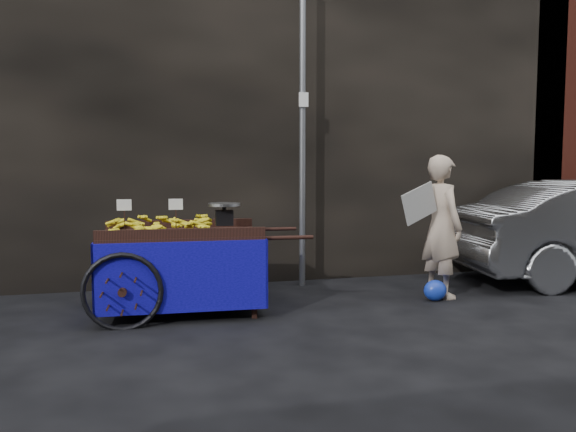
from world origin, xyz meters
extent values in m
plane|color=black|center=(0.00, 0.00, 0.00)|extent=(80.00, 80.00, 0.00)
cube|color=black|center=(-1.00, 2.60, 2.50)|extent=(11.00, 2.00, 5.00)
cube|color=#591E14|center=(5.50, 2.60, 2.50)|extent=(3.00, 2.00, 5.00)
cylinder|color=slate|center=(0.30, 1.30, 2.00)|extent=(0.08, 0.08, 4.00)
cube|color=white|center=(0.30, 1.25, 2.40)|extent=(0.12, 0.02, 0.18)
cube|color=black|center=(-1.31, 0.31, 0.82)|extent=(1.69, 1.11, 0.06)
cube|color=black|center=(-1.29, 0.79, 0.90)|extent=(1.65, 0.12, 0.10)
cube|color=black|center=(-1.34, -0.17, 0.90)|extent=(1.65, 0.12, 0.10)
cube|color=black|center=(-0.61, -0.13, 0.41)|extent=(0.05, 0.05, 0.82)
cube|color=black|center=(-0.57, 0.69, 0.41)|extent=(0.05, 0.05, 0.82)
cylinder|color=black|center=(-0.25, -0.15, 0.82)|extent=(0.52, 0.07, 0.04)
cylinder|color=black|center=(-0.21, 0.67, 0.82)|extent=(0.52, 0.07, 0.04)
torus|color=black|center=(-1.90, -0.22, 0.36)|extent=(0.77, 0.09, 0.77)
torus|color=black|center=(-1.85, 0.89, 0.36)|extent=(0.77, 0.09, 0.77)
cylinder|color=black|center=(-1.88, 0.34, 0.36)|extent=(0.11, 1.15, 0.05)
cube|color=#06087C|center=(-1.34, -0.21, 0.47)|extent=(1.69, 0.10, 0.70)
cube|color=#06087C|center=(-1.29, 0.84, 0.47)|extent=(1.69, 0.10, 0.70)
cube|color=#06087C|center=(-2.15, 0.35, 0.47)|extent=(0.07, 1.07, 0.70)
cube|color=#06087C|center=(-0.48, 0.27, 0.47)|extent=(0.07, 1.07, 0.70)
cube|color=black|center=(-0.85, 0.34, 1.00)|extent=(0.19, 0.15, 0.16)
cylinder|color=silver|center=(-0.85, 0.34, 1.14)|extent=(0.37, 0.37, 0.03)
cube|color=white|center=(-1.88, 0.22, 1.16)|extent=(0.14, 0.02, 0.11)
cube|color=white|center=(-1.37, 0.20, 1.16)|extent=(0.14, 0.02, 0.11)
imported|color=tan|center=(1.72, 0.27, 0.84)|extent=(0.53, 0.69, 1.69)
cube|color=#B7B6B0|center=(1.35, 0.10, 1.14)|extent=(0.56, 0.22, 0.50)
ellipsoid|color=#1833B5|center=(1.56, 0.08, 0.12)|extent=(0.27, 0.22, 0.24)
camera|label=1|loc=(-1.67, -5.69, 1.55)|focal=35.00mm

